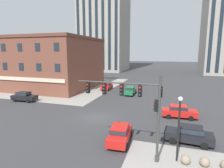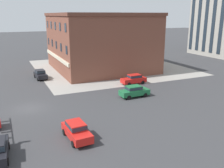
% 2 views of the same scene
% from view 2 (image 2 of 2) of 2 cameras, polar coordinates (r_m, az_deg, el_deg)
% --- Properties ---
extents(ground_plane, '(320.00, 320.00, 0.00)m').
position_cam_2_polar(ground_plane, '(34.23, -18.25, -5.28)').
color(ground_plane, '#38383A').
extents(sidewalk_far_corner, '(32.00, 32.00, 0.02)m').
position_cam_2_polar(sidewalk_far_corner, '(57.99, -0.63, 3.87)').
color(sidewalk_far_corner, gray).
rests_on(sidewalk_far_corner, ground).
extents(car_main_northbound_far, '(4.50, 2.10, 1.68)m').
position_cam_2_polar(car_main_northbound_far, '(49.11, -16.00, 2.22)').
color(car_main_northbound_far, black).
rests_on(car_main_northbound_far, ground).
extents(car_main_southbound_near, '(4.50, 2.10, 1.68)m').
position_cam_2_polar(car_main_southbound_near, '(24.86, -8.10, -10.33)').
color(car_main_southbound_near, red).
rests_on(car_main_southbound_near, ground).
extents(car_main_southbound_far, '(2.03, 4.47, 1.68)m').
position_cam_2_polar(car_main_southbound_far, '(43.73, 4.99, 1.18)').
color(car_main_southbound_far, red).
rests_on(car_main_southbound_far, ground).
extents(car_cross_eastbound, '(1.95, 4.43, 1.68)m').
position_cam_2_polar(car_cross_eastbound, '(36.82, 5.07, -1.57)').
color(car_cross_eastbound, '#1E6B3D').
rests_on(car_cross_eastbound, ground).
extents(storefront_block_near_corner, '(21.41, 19.65, 12.07)m').
position_cam_2_polar(storefront_block_near_corner, '(55.69, -2.73, 9.66)').
color(storefront_block_near_corner, brown).
rests_on(storefront_block_near_corner, ground).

